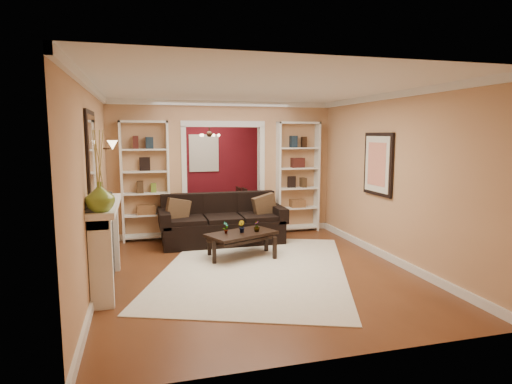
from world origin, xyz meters
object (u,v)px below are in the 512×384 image
object	(u,v)px
bookshelf_right	(297,177)
fireplace	(107,245)
bookshelf_left	(145,181)
coffee_table	(242,245)
dining_table	(210,209)
sofa	(222,219)

from	to	relation	value
bookshelf_right	fireplace	size ratio (longest dim) A/B	1.35
bookshelf_left	fireplace	bearing A→B (deg)	-102.05
bookshelf_left	fireplace	world-z (taller)	bookshelf_left
coffee_table	bookshelf_right	size ratio (longest dim) A/B	0.49
bookshelf_left	bookshelf_right	bearing A→B (deg)	0.00
bookshelf_left	dining_table	xyz separation A→B (m)	(1.50, 1.62, -0.88)
coffee_table	bookshelf_left	bearing A→B (deg)	109.04
fireplace	dining_table	bearing A→B (deg)	63.79
dining_table	fireplace	bearing A→B (deg)	153.79
coffee_table	dining_table	world-z (taller)	dining_table
coffee_table	fireplace	xyz separation A→B (m)	(-2.05, -0.90, 0.37)
coffee_table	fireplace	bearing A→B (deg)	-179.95
bookshelf_right	coffee_table	bearing A→B (deg)	-134.29
coffee_table	dining_table	distance (m)	3.25
coffee_table	bookshelf_right	world-z (taller)	bookshelf_right
sofa	bookshelf_left	world-z (taller)	bookshelf_left
sofa	bookshelf_left	size ratio (longest dim) A/B	1.02
fireplace	dining_table	distance (m)	4.63
coffee_table	bookshelf_left	world-z (taller)	bookshelf_left
bookshelf_right	dining_table	distance (m)	2.44
sofa	bookshelf_right	distance (m)	1.94
coffee_table	dining_table	bearing A→B (deg)	66.48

